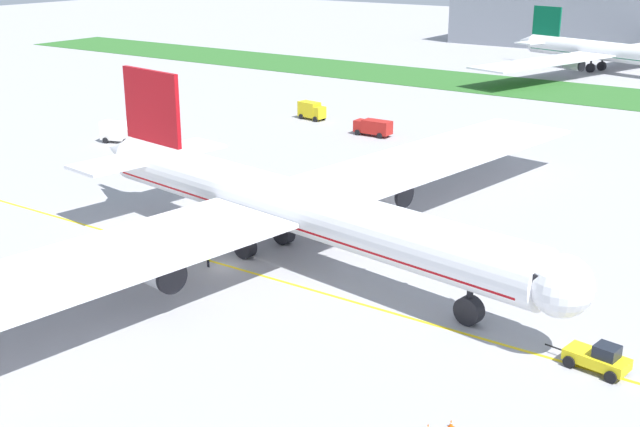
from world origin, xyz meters
The scene contains 14 objects.
ground_plane centered at (0.00, 0.00, 0.00)m, with size 600.00×600.00×0.00m, color #9E9EA3.
apron_taxi_line centered at (0.00, 0.32, 0.00)m, with size 280.00×0.36×0.01m, color yellow.
grass_median_strip centered at (0.00, 109.79, 0.05)m, with size 320.00×24.00×0.10m, color #2D6628.
airliner_foreground centered at (3.60, 5.09, 5.45)m, with size 60.21×98.84×16.05m.
pushback_tug centered at (34.92, 0.51, 0.99)m, with size 6.35×2.90×2.16m.
ground_crew_wingwalker_port centered at (-7.71, 3.97, 0.94)m, with size 0.54×0.29×1.55m.
ground_crew_marshaller_front centered at (-1.13, -0.94, 0.95)m, with size 0.55×0.26×1.56m.
traffic_cone_near_nose centered at (28.54, -13.24, 0.28)m, with size 0.36×0.36×0.58m.
traffic_cone_starboard_wing centered at (29.53, -12.01, 0.28)m, with size 0.36×0.36×0.58m.
service_truck_baggage_loader centered at (-16.67, 54.36, 1.42)m, with size 6.08×2.58×2.52m.
service_truck_fuel_bowser centered at (-31.68, 58.84, 1.61)m, with size 5.19×2.98×2.98m.
service_truck_catering_van centered at (-46.24, 28.29, 1.68)m, with size 5.45×3.61×3.19m.
parked_airliner_far_left centered at (-5.73, 140.11, 4.75)m, with size 49.91×82.52×13.98m.
terminal_building centered at (-14.11, 182.12, 9.00)m, with size 95.99×20.00×18.00m, color gray.
Camera 1 is at (48.13, -53.20, 29.25)m, focal length 45.69 mm.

